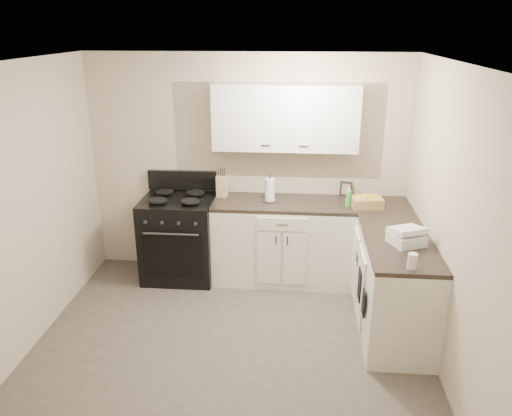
# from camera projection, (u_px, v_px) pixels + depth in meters

# --- Properties ---
(floor) EXTENTS (3.60, 3.60, 0.00)m
(floor) POSITION_uv_depth(u_px,v_px,m) (228.00, 356.00, 4.43)
(floor) COLOR #473F38
(floor) RESTS_ON ground
(ceiling) EXTENTS (3.60, 3.60, 0.00)m
(ceiling) POSITION_uv_depth(u_px,v_px,m) (221.00, 65.00, 3.56)
(ceiling) COLOR white
(ceiling) RESTS_ON wall_back
(wall_back) EXTENTS (3.60, 0.00, 3.60)m
(wall_back) POSITION_uv_depth(u_px,v_px,m) (247.00, 166.00, 5.67)
(wall_back) COLOR #C5B39C
(wall_back) RESTS_ON ground
(wall_right) EXTENTS (0.00, 3.60, 3.60)m
(wall_right) POSITION_uv_depth(u_px,v_px,m) (456.00, 234.00, 3.85)
(wall_right) COLOR #C5B39C
(wall_right) RESTS_ON ground
(wall_left) EXTENTS (0.00, 3.60, 3.60)m
(wall_left) POSITION_uv_depth(u_px,v_px,m) (10.00, 219.00, 4.14)
(wall_left) COLOR #C5B39C
(wall_left) RESTS_ON ground
(wall_front) EXTENTS (3.60, 0.00, 3.60)m
(wall_front) POSITION_uv_depth(u_px,v_px,m) (169.00, 374.00, 2.31)
(wall_front) COLOR #C5B39C
(wall_front) RESTS_ON ground
(base_cabinets_back) EXTENTS (1.55, 0.60, 0.90)m
(base_cabinets_back) POSITION_uv_depth(u_px,v_px,m) (283.00, 243.00, 5.64)
(base_cabinets_back) COLOR white
(base_cabinets_back) RESTS_ON floor
(base_cabinets_right) EXTENTS (0.60, 1.90, 0.90)m
(base_cabinets_right) POSITION_uv_depth(u_px,v_px,m) (389.00, 273.00, 4.94)
(base_cabinets_right) COLOR white
(base_cabinets_right) RESTS_ON floor
(countertop_back) EXTENTS (1.55, 0.60, 0.04)m
(countertop_back) POSITION_uv_depth(u_px,v_px,m) (283.00, 204.00, 5.47)
(countertop_back) COLOR black
(countertop_back) RESTS_ON base_cabinets_back
(countertop_right) EXTENTS (0.60, 1.90, 0.04)m
(countertop_right) POSITION_uv_depth(u_px,v_px,m) (393.00, 230.00, 4.78)
(countertop_right) COLOR black
(countertop_right) RESTS_ON base_cabinets_right
(upper_cabinets) EXTENTS (1.55, 0.30, 0.70)m
(upper_cabinets) POSITION_uv_depth(u_px,v_px,m) (285.00, 117.00, 5.29)
(upper_cabinets) COLOR silver
(upper_cabinets) RESTS_ON wall_back
(stove) EXTENTS (0.80, 0.68, 0.97)m
(stove) POSITION_uv_depth(u_px,v_px,m) (180.00, 239.00, 5.70)
(stove) COLOR black
(stove) RESTS_ON floor
(knife_block) EXTENTS (0.12, 0.11, 0.25)m
(knife_block) POSITION_uv_depth(u_px,v_px,m) (222.00, 186.00, 5.59)
(knife_block) COLOR tan
(knife_block) RESTS_ON countertop_back
(paper_towel) EXTENTS (0.14, 0.14, 0.26)m
(paper_towel) POSITION_uv_depth(u_px,v_px,m) (270.00, 190.00, 5.45)
(paper_towel) COLOR white
(paper_towel) RESTS_ON countertop_back
(soap_bottle) EXTENTS (0.07, 0.07, 0.17)m
(soap_bottle) POSITION_uv_depth(u_px,v_px,m) (348.00, 198.00, 5.33)
(soap_bottle) COLOR green
(soap_bottle) RESTS_ON countertop_back
(picture_frame) EXTENTS (0.14, 0.08, 0.17)m
(picture_frame) POSITION_uv_depth(u_px,v_px,m) (346.00, 189.00, 5.63)
(picture_frame) COLOR black
(picture_frame) RESTS_ON countertop_back
(wicker_basket) EXTENTS (0.34, 0.24, 0.11)m
(wicker_basket) POSITION_uv_depth(u_px,v_px,m) (367.00, 203.00, 5.29)
(wicker_basket) COLOR tan
(wicker_basket) RESTS_ON countertop_right
(countertop_grill) EXTENTS (0.35, 0.34, 0.10)m
(countertop_grill) POSITION_uv_depth(u_px,v_px,m) (407.00, 239.00, 4.40)
(countertop_grill) COLOR silver
(countertop_grill) RESTS_ON countertop_right
(glass_jar) EXTENTS (0.09, 0.09, 0.13)m
(glass_jar) POSITION_uv_depth(u_px,v_px,m) (412.00, 261.00, 3.96)
(glass_jar) COLOR silver
(glass_jar) RESTS_ON countertop_right
(oven_mitt_near) EXTENTS (0.02, 0.13, 0.23)m
(oven_mitt_near) POSITION_uv_depth(u_px,v_px,m) (364.00, 303.00, 4.34)
(oven_mitt_near) COLOR black
(oven_mitt_near) RESTS_ON base_cabinets_right
(oven_mitt_far) EXTENTS (0.02, 0.17, 0.30)m
(oven_mitt_far) POSITION_uv_depth(u_px,v_px,m) (360.00, 285.00, 4.61)
(oven_mitt_far) COLOR black
(oven_mitt_far) RESTS_ON base_cabinets_right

